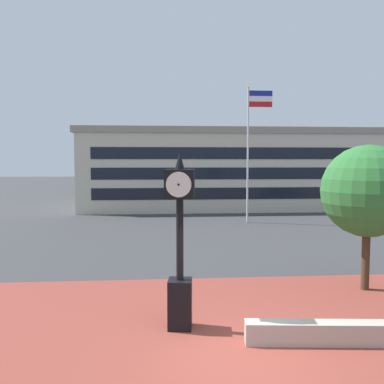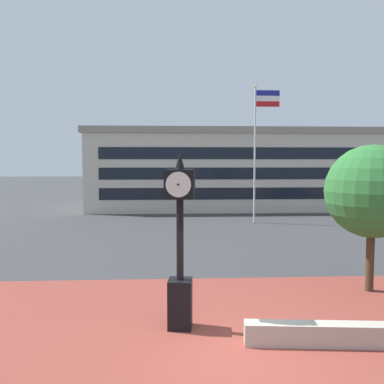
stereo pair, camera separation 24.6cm
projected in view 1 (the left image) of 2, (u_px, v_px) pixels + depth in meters
ground_plane at (236, 356)px, 8.64m from camera, size 200.00×200.00×0.00m
plaza_brick_paving at (229, 338)px, 9.49m from camera, size 44.00×9.71×0.01m
planter_wall at (317, 333)px, 9.16m from camera, size 3.22×0.70×0.50m
street_clock at (180, 244)px, 9.92m from camera, size 0.76×0.81×4.25m
plaza_tree at (371, 193)px, 12.96m from camera, size 3.08×2.87×4.56m
flagpole_primary at (251, 142)px, 26.86m from camera, size 1.64×0.14×8.85m
civic_building at (221, 168)px, 38.32m from camera, size 24.47×13.41×6.67m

